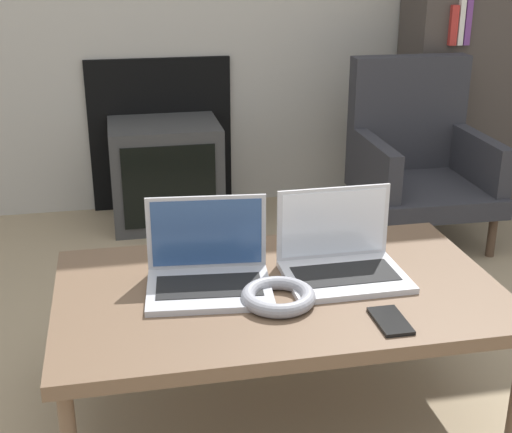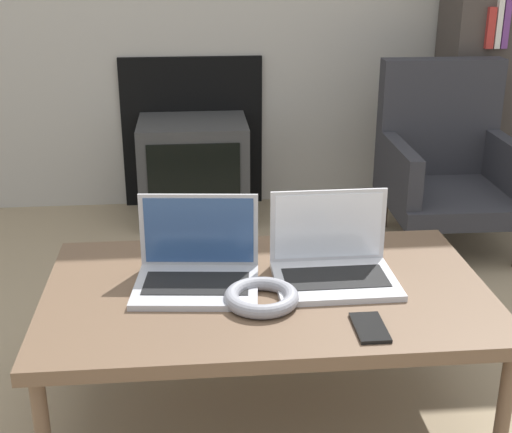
# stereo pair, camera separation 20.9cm
# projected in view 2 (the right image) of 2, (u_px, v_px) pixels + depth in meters

# --- Properties ---
(table) EXTENTS (1.14, 0.69, 0.38)m
(table) POSITION_uv_depth(u_px,v_px,m) (267.00, 297.00, 1.85)
(table) COLOR brown
(table) RESTS_ON ground_plane
(laptop_left) EXTENTS (0.34, 0.27, 0.22)m
(laptop_left) POSITION_uv_depth(u_px,v_px,m) (197.00, 266.00, 1.85)
(laptop_left) COLOR #B2B2B7
(laptop_left) RESTS_ON table
(laptop_right) EXTENTS (0.32, 0.24, 0.22)m
(laptop_right) POSITION_uv_depth(u_px,v_px,m) (333.00, 261.00, 1.89)
(laptop_right) COLOR silver
(laptop_right) RESTS_ON table
(headphones) EXTENTS (0.19, 0.19, 0.04)m
(headphones) POSITION_uv_depth(u_px,v_px,m) (261.00, 297.00, 1.75)
(headphones) COLOR gray
(headphones) RESTS_ON table
(phone) EXTENTS (0.07, 0.13, 0.01)m
(phone) POSITION_uv_depth(u_px,v_px,m) (370.00, 328.00, 1.64)
(phone) COLOR black
(phone) RESTS_ON table
(tv) EXTENTS (0.49, 0.40, 0.47)m
(tv) POSITION_uv_depth(u_px,v_px,m) (194.00, 171.00, 3.28)
(tv) COLOR #383838
(tv) RESTS_ON ground_plane
(armchair) EXTENTS (0.53, 0.58, 0.76)m
(armchair) POSITION_uv_depth(u_px,v_px,m) (446.00, 158.00, 3.02)
(armchair) COLOR #2D2D33
(armchair) RESTS_ON ground_plane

